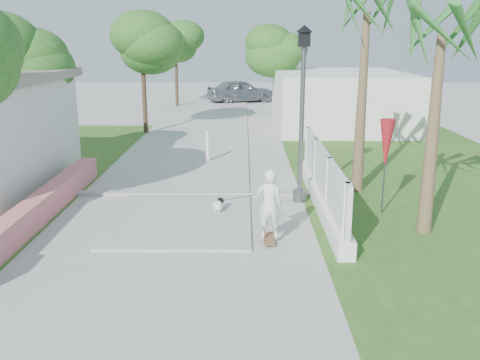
{
  "coord_description": "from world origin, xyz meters",
  "views": [
    {
      "loc": [
        1.45,
        -7.89,
        4.11
      ],
      "look_at": [
        1.36,
        3.48,
        1.1
      ],
      "focal_mm": 40.0,
      "sensor_mm": 36.0,
      "label": 1
    }
  ],
  "objects_px": {
    "patio_umbrella": "(386,145)",
    "dog": "(218,205)",
    "street_lamp": "(302,108)",
    "parked_car": "(241,91)",
    "bollard": "(208,146)",
    "skateboarder": "(242,199)"
  },
  "relations": [
    {
      "from": "patio_umbrella",
      "to": "dog",
      "type": "distance_m",
      "value": 4.24
    },
    {
      "from": "street_lamp",
      "to": "parked_car",
      "type": "distance_m",
      "value": 22.72
    },
    {
      "from": "street_lamp",
      "to": "parked_car",
      "type": "relative_size",
      "value": 1.0
    },
    {
      "from": "street_lamp",
      "to": "patio_umbrella",
      "type": "xyz_separation_m",
      "value": [
        1.9,
        -1.0,
        -0.74
      ]
    },
    {
      "from": "bollard",
      "to": "street_lamp",
      "type": "bearing_deg",
      "value": -59.04
    },
    {
      "from": "bollard",
      "to": "skateboarder",
      "type": "bearing_deg",
      "value": -79.65
    },
    {
      "from": "parked_car",
      "to": "street_lamp",
      "type": "bearing_deg",
      "value": 162.42
    },
    {
      "from": "bollard",
      "to": "patio_umbrella",
      "type": "distance_m",
      "value": 7.25
    },
    {
      "from": "street_lamp",
      "to": "skateboarder",
      "type": "relative_size",
      "value": 1.81
    },
    {
      "from": "bollard",
      "to": "skateboarder",
      "type": "relative_size",
      "value": 0.44
    },
    {
      "from": "dog",
      "to": "parked_car",
      "type": "distance_m",
      "value": 23.64
    },
    {
      "from": "street_lamp",
      "to": "patio_umbrella",
      "type": "height_order",
      "value": "street_lamp"
    },
    {
      "from": "street_lamp",
      "to": "skateboarder",
      "type": "bearing_deg",
      "value": -126.23
    },
    {
      "from": "street_lamp",
      "to": "skateboarder",
      "type": "xyz_separation_m",
      "value": [
        -1.5,
        -2.05,
        -1.75
      ]
    },
    {
      "from": "dog",
      "to": "street_lamp",
      "type": "bearing_deg",
      "value": 43.0
    },
    {
      "from": "dog",
      "to": "skateboarder",
      "type": "bearing_deg",
      "value": -44.28
    },
    {
      "from": "street_lamp",
      "to": "dog",
      "type": "xyz_separation_m",
      "value": [
        -2.07,
        -1.03,
        -2.22
      ]
    },
    {
      "from": "parked_car",
      "to": "dog",
      "type": "bearing_deg",
      "value": 157.21
    },
    {
      "from": "bollard",
      "to": "parked_car",
      "type": "height_order",
      "value": "parked_car"
    },
    {
      "from": "skateboarder",
      "to": "parked_car",
      "type": "distance_m",
      "value": 24.65
    },
    {
      "from": "patio_umbrella",
      "to": "skateboarder",
      "type": "height_order",
      "value": "patio_umbrella"
    },
    {
      "from": "street_lamp",
      "to": "bollard",
      "type": "bearing_deg",
      "value": 120.96
    }
  ]
}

